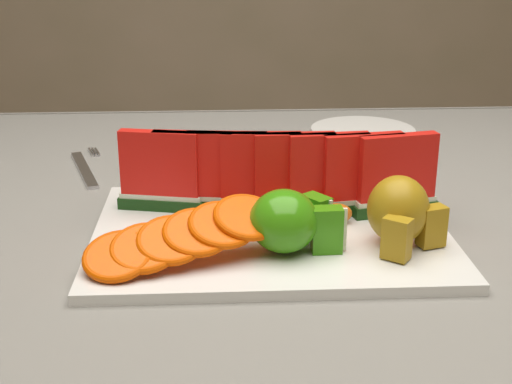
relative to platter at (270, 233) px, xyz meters
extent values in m
cube|color=#4C2A1B|center=(-0.06, 0.10, -0.03)|extent=(1.40, 0.90, 0.03)
cube|color=gray|center=(-0.06, 0.10, -0.01)|extent=(1.52, 1.02, 0.01)
cube|color=gray|center=(-0.06, 0.61, -0.10)|extent=(1.52, 0.01, 0.20)
cube|color=silver|center=(0.00, 0.00, 0.00)|extent=(0.40, 0.30, 0.01)
ellipsoid|color=#238E0C|center=(0.01, -0.06, 0.04)|extent=(0.10, 0.10, 0.07)
cube|color=#238E0C|center=(0.05, -0.07, 0.03)|extent=(0.03, 0.02, 0.05)
cube|color=beige|center=(0.06, -0.07, 0.03)|extent=(0.03, 0.00, 0.05)
cube|color=#238E0C|center=(0.05, -0.03, 0.03)|extent=(0.03, 0.04, 0.05)
cube|color=beige|center=(0.05, -0.03, 0.03)|extent=(0.02, 0.03, 0.05)
ellipsoid|color=#A6710E|center=(0.13, -0.05, 0.05)|extent=(0.08, 0.08, 0.07)
cube|color=#A6710E|center=(0.12, -0.09, 0.03)|extent=(0.03, 0.03, 0.04)
cube|color=#A6710E|center=(0.17, -0.06, 0.03)|extent=(0.03, 0.03, 0.04)
cylinder|color=silver|center=(0.19, 0.44, 0.00)|extent=(0.21, 0.21, 0.01)
cube|color=silver|center=(-0.26, 0.26, 0.00)|extent=(0.07, 0.17, 0.00)
cube|color=silver|center=(-0.26, 0.35, 0.00)|extent=(0.02, 0.04, 0.00)
cube|color=silver|center=(-0.26, 0.35, 0.00)|extent=(0.02, 0.04, 0.00)
cube|color=silver|center=(-0.25, 0.35, 0.00)|extent=(0.02, 0.04, 0.00)
cube|color=#0B3915|center=(-0.13, 0.07, 0.01)|extent=(0.11, 0.04, 0.01)
cube|color=silver|center=(-0.13, 0.07, 0.02)|extent=(0.10, 0.04, 0.01)
cube|color=red|center=(-0.13, 0.07, 0.07)|extent=(0.10, 0.04, 0.08)
cube|color=#0B3915|center=(-0.09, 0.06, 0.01)|extent=(0.11, 0.04, 0.01)
cube|color=silver|center=(-0.09, 0.06, 0.02)|extent=(0.10, 0.03, 0.01)
cube|color=red|center=(-0.09, 0.06, 0.07)|extent=(0.10, 0.03, 0.08)
cube|color=#0B3915|center=(-0.05, 0.06, 0.01)|extent=(0.11, 0.03, 0.01)
cube|color=silver|center=(-0.05, 0.06, 0.02)|extent=(0.10, 0.03, 0.01)
cube|color=red|center=(-0.05, 0.06, 0.07)|extent=(0.10, 0.02, 0.08)
cube|color=#0B3915|center=(-0.01, 0.05, 0.01)|extent=(0.11, 0.02, 0.01)
cube|color=silver|center=(-0.01, 0.05, 0.02)|extent=(0.10, 0.02, 0.01)
cube|color=red|center=(-0.01, 0.05, 0.07)|extent=(0.10, 0.02, 0.08)
cube|color=#0B3915|center=(0.03, 0.05, 0.01)|extent=(0.11, 0.02, 0.01)
cube|color=silver|center=(0.03, 0.05, 0.02)|extent=(0.10, 0.02, 0.01)
cube|color=red|center=(0.03, 0.05, 0.07)|extent=(0.10, 0.02, 0.08)
cube|color=#0B3915|center=(0.07, 0.05, 0.01)|extent=(0.11, 0.03, 0.01)
cube|color=silver|center=(0.07, 0.05, 0.02)|extent=(0.10, 0.03, 0.01)
cube|color=red|center=(0.07, 0.05, 0.07)|extent=(0.10, 0.02, 0.08)
cube|color=#0B3915|center=(0.11, 0.04, 0.01)|extent=(0.11, 0.04, 0.01)
cube|color=silver|center=(0.11, 0.04, 0.02)|extent=(0.10, 0.03, 0.01)
cube|color=red|center=(0.11, 0.04, 0.07)|extent=(0.10, 0.03, 0.08)
cube|color=#0B3915|center=(0.15, 0.04, 0.01)|extent=(0.11, 0.04, 0.01)
cube|color=silver|center=(0.15, 0.04, 0.02)|extent=(0.10, 0.04, 0.01)
cube|color=red|center=(0.15, 0.04, 0.07)|extent=(0.10, 0.04, 0.08)
cylinder|color=#C95604|center=(-0.16, -0.10, 0.02)|extent=(0.08, 0.07, 0.03)
torus|color=#AF530B|center=(-0.16, -0.10, 0.02)|extent=(0.09, 0.08, 0.03)
cylinder|color=#C95604|center=(-0.13, -0.09, 0.03)|extent=(0.07, 0.07, 0.03)
torus|color=#AF530B|center=(-0.13, -0.09, 0.03)|extent=(0.08, 0.08, 0.03)
cylinder|color=#C95604|center=(-0.11, -0.08, 0.03)|extent=(0.07, 0.07, 0.03)
torus|color=#AF530B|center=(-0.11, -0.08, 0.03)|extent=(0.07, 0.07, 0.03)
cylinder|color=#C95604|center=(-0.08, -0.07, 0.04)|extent=(0.07, 0.07, 0.03)
torus|color=#AF530B|center=(-0.08, -0.07, 0.04)|extent=(0.08, 0.08, 0.03)
cylinder|color=#C95604|center=(-0.06, -0.07, 0.04)|extent=(0.08, 0.08, 0.03)
torus|color=#AF530B|center=(-0.06, -0.07, 0.04)|extent=(0.09, 0.09, 0.03)
cylinder|color=#C95604|center=(-0.03, -0.06, 0.04)|extent=(0.08, 0.08, 0.03)
torus|color=#AF530B|center=(-0.03, -0.06, 0.04)|extent=(0.09, 0.09, 0.03)
cylinder|color=#C95604|center=(-0.11, 0.13, 0.02)|extent=(0.07, 0.06, 0.03)
torus|color=#AF530B|center=(-0.11, 0.13, 0.02)|extent=(0.07, 0.07, 0.03)
cylinder|color=#C95604|center=(-0.06, 0.13, 0.02)|extent=(0.07, 0.07, 0.03)
torus|color=#AF530B|center=(-0.06, 0.13, 0.02)|extent=(0.08, 0.08, 0.03)
cylinder|color=#C95604|center=(-0.01, 0.13, 0.03)|extent=(0.08, 0.08, 0.03)
torus|color=#AF530B|center=(-0.01, 0.13, 0.03)|extent=(0.09, 0.08, 0.03)
cylinder|color=#C95604|center=(0.03, 0.13, 0.03)|extent=(0.08, 0.08, 0.03)
torus|color=#AF530B|center=(0.03, 0.13, 0.03)|extent=(0.09, 0.09, 0.03)
cylinder|color=#C95604|center=(0.08, 0.13, 0.03)|extent=(0.08, 0.08, 0.03)
torus|color=#AF530B|center=(0.08, 0.13, 0.03)|extent=(0.09, 0.09, 0.03)
cylinder|color=#C95604|center=(0.13, 0.13, 0.03)|extent=(0.09, 0.09, 0.03)
torus|color=#AF530B|center=(0.13, 0.13, 0.03)|extent=(0.10, 0.10, 0.03)
ellipsoid|color=#D75708|center=(-0.08, 0.00, 0.02)|extent=(0.04, 0.04, 0.02)
ellipsoid|color=#D75708|center=(-0.06, 0.02, 0.02)|extent=(0.04, 0.04, 0.02)
ellipsoid|color=#D75708|center=(-0.05, 0.00, 0.02)|extent=(0.03, 0.04, 0.02)
ellipsoid|color=#D75708|center=(-0.01, 0.00, 0.02)|extent=(0.04, 0.04, 0.02)
ellipsoid|color=#D75708|center=(0.01, 0.02, 0.02)|extent=(0.04, 0.04, 0.02)
ellipsoid|color=#D75708|center=(0.02, 0.04, 0.02)|extent=(0.04, 0.03, 0.02)
ellipsoid|color=#D75708|center=(0.05, 0.02, 0.02)|extent=(0.04, 0.04, 0.02)
ellipsoid|color=#D75708|center=(0.08, 0.01, 0.02)|extent=(0.04, 0.02, 0.02)
camera|label=1|loc=(-0.06, -0.75, 0.32)|focal=50.00mm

